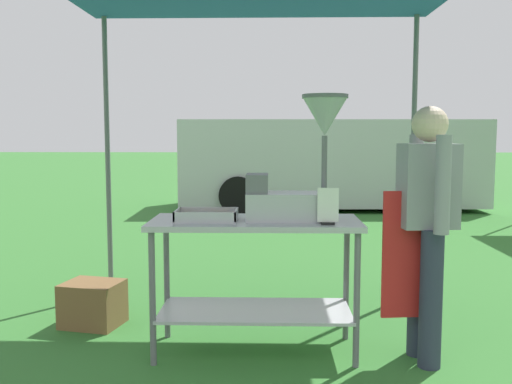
% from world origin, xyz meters
% --- Properties ---
extents(ground_plane, '(70.00, 70.00, 0.00)m').
position_xyz_m(ground_plane, '(0.00, 6.00, 0.00)').
color(ground_plane, '#33702D').
extents(donut_cart, '(1.36, 0.59, 0.88)m').
position_xyz_m(donut_cart, '(0.09, 0.85, 0.65)').
color(donut_cart, '#B7B7BC').
rests_on(donut_cart, ground).
extents(donut_tray, '(0.39, 0.27, 0.07)m').
position_xyz_m(donut_tray, '(-0.23, 0.80, 0.91)').
color(donut_tray, '#B7B7BC').
rests_on(donut_tray, donut_cart).
extents(donut_fryer, '(0.65, 0.29, 0.81)m').
position_xyz_m(donut_fryer, '(0.38, 0.83, 1.21)').
color(donut_fryer, '#B7B7BC').
rests_on(donut_fryer, donut_cart).
extents(menu_sign, '(0.13, 0.05, 0.23)m').
position_xyz_m(menu_sign, '(0.54, 0.66, 0.98)').
color(menu_sign, black).
rests_on(menu_sign, donut_cart).
extents(vendor, '(0.46, 0.54, 1.61)m').
position_xyz_m(vendor, '(1.15, 0.72, 0.90)').
color(vendor, '#2D3347').
rests_on(vendor, ground).
extents(supply_crate, '(0.48, 0.42, 0.33)m').
position_xyz_m(supply_crate, '(-1.15, 1.34, 0.17)').
color(supply_crate, brown).
rests_on(supply_crate, ground).
extents(van_silver, '(5.69, 2.21, 1.69)m').
position_xyz_m(van_silver, '(1.31, 8.31, 0.88)').
color(van_silver, '#BCBCC1').
rests_on(van_silver, ground).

